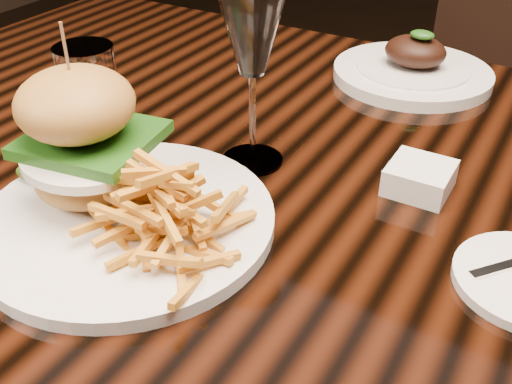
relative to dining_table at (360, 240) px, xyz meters
The scene contains 7 objects.
dining_table is the anchor object (origin of this frame).
burger_plate 0.30m from the dining_table, 134.51° to the right, with size 0.30×0.30×0.20m.
ramekin 0.11m from the dining_table, 24.15° to the left, with size 0.07×0.07×0.03m, color white.
wine_glass 0.27m from the dining_table, behind, with size 0.08×0.08×0.21m.
water_tumbler 0.40m from the dining_table, behind, with size 0.08×0.08×0.10m, color white.
far_dish 0.34m from the dining_table, 99.19° to the left, with size 0.24×0.24×0.08m.
chair_far 0.90m from the dining_table, 88.18° to the left, with size 0.50×0.51×0.95m.
Camera 1 is at (0.17, -0.55, 1.12)m, focal length 42.00 mm.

